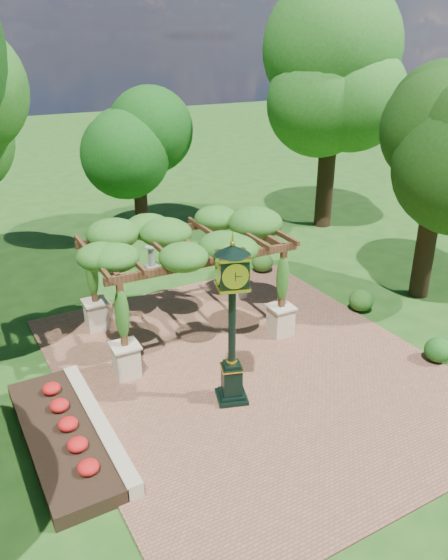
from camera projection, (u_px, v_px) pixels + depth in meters
ground at (269, 386)px, 14.84m from camera, size 120.00×120.00×0.00m
brick_plaza at (250, 368)px, 15.63m from camera, size 10.00×12.00×0.04m
border_wall at (98, 424)px, 13.09m from camera, size 0.35×5.00×0.40m
flower_bed at (61, 437)px, 12.69m from camera, size 1.50×5.00×0.36m
pedestal_clock at (232, 311)px, 13.22m from camera, size 1.09×1.09×4.38m
pergola at (185, 243)px, 16.37m from camera, size 6.02×3.92×3.71m
sundial at (151, 258)px, 22.28m from camera, size 0.53×0.53×0.94m
shrub_front at (438, 350)px, 15.81m from camera, size 0.96×0.96×0.71m
shrub_mid at (361, 300)px, 18.74m from camera, size 1.07×1.07×0.76m
shrub_back at (262, 262)px, 21.87m from camera, size 1.07×1.07×0.76m
tree_north at (137, 135)px, 24.97m from camera, size 3.64×3.64×6.70m
tree_east_far at (334, 66)px, 24.47m from camera, size 5.94×5.94×10.86m
tree_east_near at (440, 154)px, 18.01m from camera, size 4.13×4.13×7.51m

